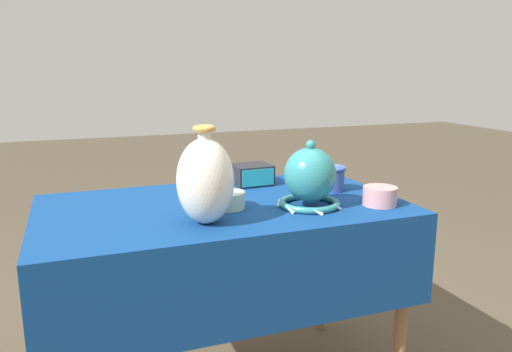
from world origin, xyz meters
The scene contains 7 objects.
display_table centered at (0.00, -0.02, 0.63)m, with size 1.19×0.69×0.71m.
vase_tall_bulbous centered at (-0.10, -0.19, 0.83)m, with size 0.17×0.17×0.29m.
vase_dome_bell centered at (0.26, -0.13, 0.80)m, with size 0.21×0.22×0.22m.
mosaic_tile_box centered at (0.19, 0.23, 0.75)m, with size 0.15×0.14×0.08m.
pot_squat_celadon centered at (0.00, -0.06, 0.73)m, with size 0.12×0.12×0.05m, color #A8CCB7.
cup_wide_cobalt centered at (0.43, 0.03, 0.76)m, with size 0.10×0.10×0.09m.
pot_squat_rose centered at (0.48, -0.20, 0.74)m, with size 0.11×0.11×0.06m, color #D19399.
Camera 1 is at (-0.46, -1.55, 1.16)m, focal length 35.00 mm.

